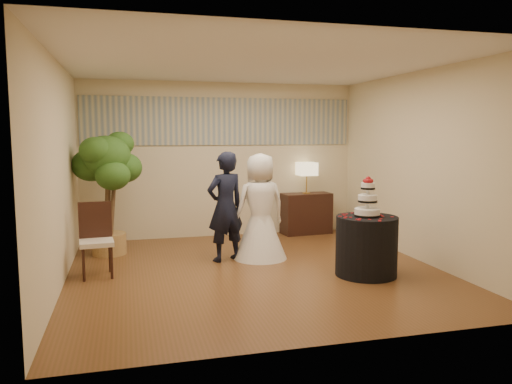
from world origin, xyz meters
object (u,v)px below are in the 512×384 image
object	(u,v)px
table_lamp	(307,178)
ficus_tree	(107,192)
wedding_cake	(368,196)
groom	(225,207)
side_chair	(96,240)
cake_table	(366,246)
bride	(260,206)
console	(306,213)

from	to	relation	value
table_lamp	ficus_tree	xyz separation A→B (m)	(-3.56, -0.76, -0.08)
wedding_cake	ficus_tree	bearing A→B (deg)	148.36
wedding_cake	ficus_tree	world-z (taller)	ficus_tree
groom	table_lamp	xyz separation A→B (m)	(1.87, 1.60, 0.24)
groom	side_chair	bearing A→B (deg)	-7.66
cake_table	table_lamp	bearing A→B (deg)	85.95
table_lamp	ficus_tree	distance (m)	3.64
bride	console	world-z (taller)	bride
groom	side_chair	size ratio (longest dim) A/B	1.66
groom	cake_table	size ratio (longest dim) A/B	2.00
cake_table	bride	bearing A→B (deg)	132.55
bride	ficus_tree	xyz separation A→B (m)	(-2.23, 0.83, 0.18)
groom	ficus_tree	xyz separation A→B (m)	(-1.69, 0.84, 0.17)
ficus_tree	side_chair	xyz separation A→B (m)	(-0.12, -1.23, -0.49)
groom	side_chair	xyz separation A→B (m)	(-1.81, -0.39, -0.32)
bride	table_lamp	world-z (taller)	bride
wedding_cake	side_chair	size ratio (longest dim) A/B	0.55
bride	wedding_cake	distance (m)	1.70
wedding_cake	side_chair	world-z (taller)	wedding_cake
wedding_cake	groom	bearing A→B (deg)	143.61
table_lamp	side_chair	size ratio (longest dim) A/B	0.59
console	side_chair	world-z (taller)	side_chair
console	ficus_tree	distance (m)	3.69
wedding_cake	console	size ratio (longest dim) A/B	0.58
ficus_tree	side_chair	world-z (taller)	ficus_tree
wedding_cake	side_chair	bearing A→B (deg)	166.43
bride	table_lamp	xyz separation A→B (m)	(1.33, 1.60, 0.26)
groom	console	xyz separation A→B (m)	(1.87, 1.60, -0.43)
table_lamp	cake_table	bearing A→B (deg)	-94.05
bride	wedding_cake	world-z (taller)	bride
wedding_cake	table_lamp	size ratio (longest dim) A/B	0.92
bride	side_chair	size ratio (longest dim) A/B	1.63
cake_table	ficus_tree	xyz separation A→B (m)	(-3.36, 2.07, 0.58)
cake_table	side_chair	xyz separation A→B (m)	(-3.47, 0.84, 0.09)
ficus_tree	console	bearing A→B (deg)	12.09
wedding_cake	bride	bearing A→B (deg)	132.55
groom	console	bearing A→B (deg)	-159.14
wedding_cake	side_chair	xyz separation A→B (m)	(-3.47, 0.84, -0.57)
cake_table	wedding_cake	distance (m)	0.66
groom	cake_table	distance (m)	2.11
groom	ficus_tree	distance (m)	1.90
ficus_tree	bride	bearing A→B (deg)	-20.56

